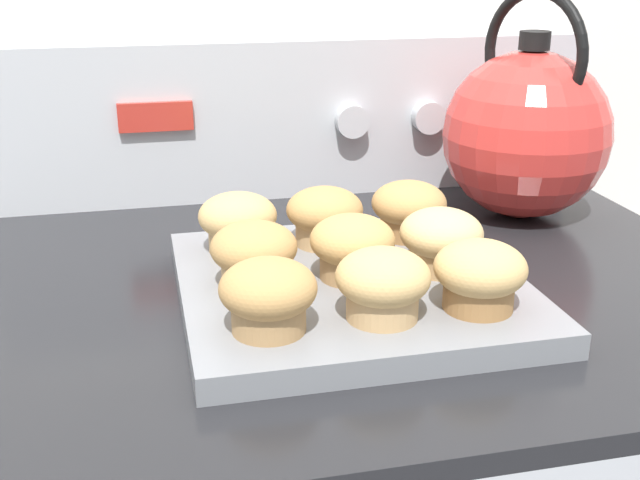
% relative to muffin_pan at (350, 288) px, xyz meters
% --- Properties ---
extents(control_panel, '(0.74, 0.07, 0.19)m').
position_rel_muffin_pan_xyz_m(control_panel, '(0.02, 0.34, 0.08)').
color(control_panel, '#B7BABF').
rests_on(control_panel, stove_range).
extents(muffin_pan, '(0.30, 0.30, 0.02)m').
position_rel_muffin_pan_xyz_m(muffin_pan, '(0.00, 0.00, 0.00)').
color(muffin_pan, slate).
rests_on(muffin_pan, stove_range).
extents(muffin_r0_c0, '(0.07, 0.07, 0.06)m').
position_rel_muffin_pan_xyz_m(muffin_r0_c0, '(-0.09, -0.09, 0.04)').
color(muffin_r0_c0, '#A37A4C').
rests_on(muffin_r0_c0, muffin_pan).
extents(muffin_r0_c1, '(0.07, 0.07, 0.06)m').
position_rel_muffin_pan_xyz_m(muffin_r0_c1, '(0.00, -0.08, 0.04)').
color(muffin_r0_c1, tan).
rests_on(muffin_r0_c1, muffin_pan).
extents(muffin_r0_c2, '(0.07, 0.07, 0.06)m').
position_rel_muffin_pan_xyz_m(muffin_r0_c2, '(0.08, -0.09, 0.04)').
color(muffin_r0_c2, olive).
rests_on(muffin_r0_c2, muffin_pan).
extents(muffin_r1_c0, '(0.07, 0.07, 0.06)m').
position_rel_muffin_pan_xyz_m(muffin_r1_c0, '(-0.08, 0.00, 0.04)').
color(muffin_r1_c0, tan).
rests_on(muffin_r1_c0, muffin_pan).
extents(muffin_r1_c1, '(0.07, 0.07, 0.06)m').
position_rel_muffin_pan_xyz_m(muffin_r1_c1, '(0.00, -0.00, 0.04)').
color(muffin_r1_c1, '#A37A4C').
rests_on(muffin_r1_c1, muffin_pan).
extents(muffin_r1_c2, '(0.07, 0.07, 0.06)m').
position_rel_muffin_pan_xyz_m(muffin_r1_c2, '(0.08, -0.00, 0.04)').
color(muffin_r1_c2, tan).
rests_on(muffin_r1_c2, muffin_pan).
extents(muffin_r2_c0, '(0.07, 0.07, 0.06)m').
position_rel_muffin_pan_xyz_m(muffin_r2_c0, '(-0.09, 0.09, 0.04)').
color(muffin_r2_c0, tan).
rests_on(muffin_r2_c0, muffin_pan).
extents(muffin_r2_c1, '(0.07, 0.07, 0.06)m').
position_rel_muffin_pan_xyz_m(muffin_r2_c1, '(-0.00, 0.09, 0.04)').
color(muffin_r2_c1, tan).
rests_on(muffin_r2_c1, muffin_pan).
extents(muffin_r2_c2, '(0.07, 0.07, 0.06)m').
position_rel_muffin_pan_xyz_m(muffin_r2_c2, '(0.08, 0.09, 0.04)').
color(muffin_r2_c2, olive).
rests_on(muffin_r2_c2, muffin_pan).
extents(tea_kettle, '(0.19, 0.22, 0.26)m').
position_rel_muffin_pan_xyz_m(tea_kettle, '(0.26, 0.19, 0.09)').
color(tea_kettle, red).
rests_on(tea_kettle, stove_range).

